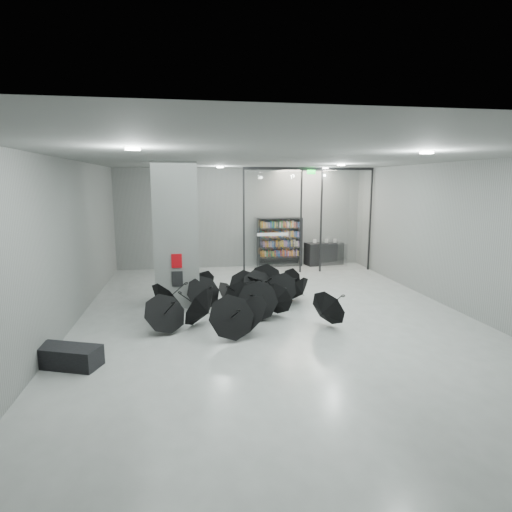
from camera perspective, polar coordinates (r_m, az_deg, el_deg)
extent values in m
plane|color=gray|center=(10.78, 2.91, -8.69)|extent=(14.00, 14.00, 0.00)
cube|color=slate|center=(10.23, 3.11, 13.06)|extent=(10.00, 14.00, 0.02)
cube|color=#5E605E|center=(17.18, -2.01, 5.16)|extent=(10.00, 0.02, 4.00)
cube|color=#5E605E|center=(3.97, 25.67, -12.56)|extent=(10.00, 0.02, 4.00)
cube|color=#5E605E|center=(10.46, -24.83, 1.09)|extent=(0.02, 14.00, 4.00)
cube|color=#5E605E|center=(12.38, 26.26, 2.24)|extent=(0.02, 14.00, 4.00)
cube|color=slate|center=(12.07, -10.77, 2.92)|extent=(1.20, 1.20, 4.00)
cube|color=#A50A07|center=(11.55, -10.73, -0.66)|extent=(0.28, 0.04, 0.38)
cube|color=black|center=(11.65, -10.65, -3.07)|extent=(0.30, 0.03, 0.42)
cube|color=#0CE533|center=(15.95, 7.51, 11.26)|extent=(0.30, 0.06, 0.15)
cube|color=silver|center=(15.87, 2.29, 4.76)|extent=(2.20, 0.02, 3.95)
cube|color=silver|center=(16.69, 12.12, 4.81)|extent=(2.00, 0.02, 3.95)
cube|color=black|center=(15.68, -1.66, 4.70)|extent=(0.06, 0.06, 4.00)
cube|color=black|center=(16.12, 6.13, 4.79)|extent=(0.06, 0.06, 4.00)
cube|color=black|center=(16.35, 8.85, 4.81)|extent=(0.06, 0.06, 4.00)
cube|color=black|center=(17.08, 15.26, 4.79)|extent=(0.06, 0.06, 4.00)
cube|color=black|center=(16.15, 7.31, 11.71)|extent=(5.00, 0.08, 0.10)
cube|color=black|center=(8.91, -24.23, -12.35)|extent=(1.34, 0.93, 0.40)
cube|color=black|center=(17.96, 9.21, 0.33)|extent=(1.64, 0.86, 0.94)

